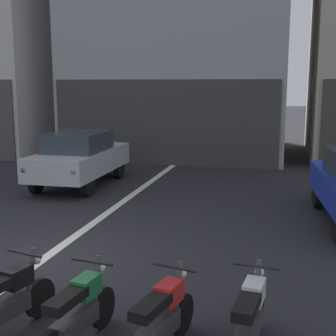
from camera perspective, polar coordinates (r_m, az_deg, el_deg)
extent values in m
plane|color=#232328|center=(8.42, -15.81, -11.27)|extent=(120.00, 120.00, 0.00)
cube|color=silver|center=(13.71, -3.29, -2.51)|extent=(0.20, 18.00, 0.01)
cube|color=#373739|center=(17.49, -0.67, 5.59)|extent=(8.60, 0.10, 3.20)
cylinder|color=black|center=(15.79, -11.35, 0.19)|extent=(0.19, 0.64, 0.64)
cylinder|color=black|center=(15.22, -6.03, -0.05)|extent=(0.19, 0.64, 0.64)
cylinder|color=black|center=(13.51, -15.90, -1.71)|extent=(0.19, 0.64, 0.64)
cylinder|color=black|center=(12.84, -9.83, -2.08)|extent=(0.19, 0.64, 0.64)
cube|color=#B7BABF|center=(14.23, -10.72, 0.87)|extent=(1.83, 4.13, 0.66)
cube|color=#2D3842|center=(14.01, -11.05, 3.23)|extent=(1.58, 1.99, 0.56)
cube|color=red|center=(12.78, -17.28, -0.26)|extent=(0.14, 0.06, 0.12)
cube|color=red|center=(12.13, -11.53, -0.55)|extent=(0.14, 0.06, 0.12)
cylinder|color=black|center=(12.11, 17.87, -3.18)|extent=(0.24, 0.65, 0.64)
cylinder|color=black|center=(18.48, 10.03, 1.69)|extent=(0.21, 0.65, 0.64)
cylinder|color=black|center=(18.59, 5.25, 1.85)|extent=(0.21, 0.65, 0.64)
cylinder|color=black|center=(21.06, 10.23, 2.73)|extent=(0.21, 0.65, 0.64)
cylinder|color=black|center=(21.15, 6.03, 2.86)|extent=(0.21, 0.65, 0.64)
cube|color=silver|center=(19.75, 7.93, 3.55)|extent=(1.95, 4.18, 0.66)
cube|color=#2D3842|center=(19.84, 8.00, 5.35)|extent=(1.64, 2.04, 0.56)
cube|color=red|center=(21.72, 10.13, 4.23)|extent=(0.14, 0.07, 0.12)
cube|color=red|center=(21.80, 6.42, 4.35)|extent=(0.14, 0.07, 0.12)
cylinder|color=black|center=(6.57, -15.46, -15.12)|extent=(0.18, 0.52, 0.52)
cube|color=#38383D|center=(6.13, -19.60, -16.16)|extent=(0.36, 0.76, 0.22)
cube|color=black|center=(6.16, -18.02, -12.57)|extent=(0.29, 0.40, 0.24)
cylinder|color=#4C4C51|center=(6.32, -16.56, -12.53)|extent=(0.12, 0.25, 0.70)
cylinder|color=black|center=(6.15, -17.24, -10.00)|extent=(0.54, 0.16, 0.04)
sphere|color=silver|center=(6.35, -15.84, -10.78)|extent=(0.12, 0.12, 0.12)
cylinder|color=black|center=(6.17, -8.00, -16.60)|extent=(0.14, 0.52, 0.52)
cube|color=#38383D|center=(5.65, -11.32, -18.14)|extent=(0.29, 0.76, 0.22)
cube|color=black|center=(5.37, -12.40, -15.54)|extent=(0.30, 0.62, 0.12)
cube|color=#1E7238|center=(5.69, -10.00, -14.13)|extent=(0.27, 0.39, 0.24)
cylinder|color=#4C4C51|center=(5.89, -8.83, -13.95)|extent=(0.10, 0.24, 0.70)
cylinder|color=black|center=(5.70, -9.34, -11.30)|extent=(0.55, 0.11, 0.04)
sphere|color=silver|center=(5.93, -8.25, -12.02)|extent=(0.12, 0.12, 0.12)
cylinder|color=black|center=(5.95, 1.78, -17.55)|extent=(0.18, 0.52, 0.52)
cube|color=#38383D|center=(5.41, -1.21, -19.27)|extent=(0.36, 0.76, 0.22)
cube|color=black|center=(5.12, -2.09, -16.63)|extent=(0.35, 0.63, 0.12)
cube|color=red|center=(5.46, 0.10, -15.08)|extent=(0.29, 0.40, 0.24)
cylinder|color=#4C4C51|center=(5.67, 1.13, -14.85)|extent=(0.12, 0.25, 0.70)
cylinder|color=black|center=(5.47, 0.77, -12.12)|extent=(0.54, 0.16, 0.04)
sphere|color=silver|center=(5.70, 1.71, -12.84)|extent=(0.12, 0.12, 0.12)
cylinder|color=black|center=(6.10, 10.99, -17.04)|extent=(0.13, 0.52, 0.52)
cube|color=#38383D|center=(5.50, 9.88, -18.92)|extent=(0.28, 0.75, 0.22)
cube|color=black|center=(5.20, 9.67, -16.36)|extent=(0.28, 0.62, 0.12)
cube|color=silver|center=(5.58, 10.50, -14.70)|extent=(0.26, 0.38, 0.24)
cylinder|color=#4C4C51|center=(5.80, 10.87, -14.43)|extent=(0.10, 0.24, 0.70)
cylinder|color=black|center=(5.60, 10.84, -11.77)|extent=(0.55, 0.10, 0.04)
sphere|color=silver|center=(5.85, 11.14, -12.43)|extent=(0.12, 0.12, 0.12)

